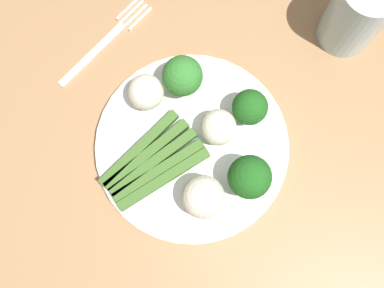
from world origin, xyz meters
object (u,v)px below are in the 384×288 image
at_px(broccoli_front_left, 250,107).
at_px(broccoli_outer_edge, 182,76).
at_px(cauliflower_edge, 219,127).
at_px(cauliflower_back_right, 203,197).
at_px(broccoli_right, 250,177).
at_px(asparagus_bundle, 152,163).
at_px(plate, 192,146).
at_px(water_glass, 357,13).
at_px(fork, 106,42).
at_px(dining_table, 195,129).
at_px(cauliflower_front, 146,92).

xyz_separation_m(broccoli_front_left, broccoli_outer_edge, (-0.08, -0.05, 0.00)).
distance_m(cauliflower_edge, cauliflower_back_right, 0.09).
xyz_separation_m(broccoli_right, cauliflower_back_right, (-0.01, -0.06, -0.01)).
bearing_deg(asparagus_bundle, plate, -10.57).
bearing_deg(plate, water_glass, 92.30).
distance_m(asparagus_bundle, water_glass, 0.32).
height_order(broccoli_outer_edge, fork, broccoli_outer_edge).
relative_size(broccoli_front_left, broccoli_outer_edge, 0.87).
height_order(asparagus_bundle, cauliflower_edge, cauliflower_edge).
distance_m(broccoli_front_left, broccoli_right, 0.09).
bearing_deg(asparagus_bundle, broccoli_front_left, -8.85).
bearing_deg(asparagus_bundle, cauliflower_back_right, -72.51).
distance_m(asparagus_bundle, cauliflower_edge, 0.09).
bearing_deg(asparagus_bundle, broccoli_right, -47.99).
bearing_deg(broccoli_right, broccoli_front_left, 142.15).
relative_size(broccoli_outer_edge, cauliflower_back_right, 1.19).
bearing_deg(dining_table, broccoli_front_left, 41.29).
distance_m(plate, fork, 0.19).
bearing_deg(plate, broccoli_outer_edge, 153.32).
bearing_deg(broccoli_outer_edge, asparagus_bundle, -55.28).
height_order(dining_table, cauliflower_back_right, cauliflower_back_right).
xyz_separation_m(broccoli_front_left, water_glass, (-0.02, 0.18, 0.01)).
bearing_deg(cauliflower_edge, asparagus_bundle, -98.31).
distance_m(broccoli_right, water_glass, 0.25).
xyz_separation_m(broccoli_outer_edge, cauliflower_back_right, (0.13, -0.07, -0.01)).
distance_m(broccoli_right, cauliflower_front, 0.17).
bearing_deg(cauliflower_front, dining_table, 48.29).
xyz_separation_m(plate, asparagus_bundle, (-0.01, -0.05, 0.01)).
bearing_deg(broccoli_right, fork, -171.87).
bearing_deg(broccoli_front_left, broccoli_right, -37.85).
relative_size(plate, broccoli_front_left, 4.55).
distance_m(plate, cauliflower_edge, 0.05).
height_order(plate, cauliflower_edge, cauliflower_edge).
bearing_deg(broccoli_front_left, dining_table, -138.71).
distance_m(dining_table, broccoli_right, 0.20).
distance_m(cauliflower_edge, cauliflower_front, 0.10).
bearing_deg(asparagus_bundle, cauliflower_edge, -9.99).
height_order(dining_table, asparagus_bundle, asparagus_bundle).
relative_size(broccoli_outer_edge, cauliflower_edge, 1.37).
height_order(broccoli_right, cauliflower_front, broccoli_right).
bearing_deg(cauliflower_edge, fork, -166.27).
bearing_deg(cauliflower_edge, water_glass, 93.89).
relative_size(broccoli_front_left, water_glass, 0.49).
xyz_separation_m(broccoli_front_left, fork, (-0.20, -0.09, -0.04)).
relative_size(asparagus_bundle, cauliflower_edge, 2.93).
height_order(broccoli_front_left, cauliflower_front, broccoli_front_left).
distance_m(broccoli_front_left, fork, 0.22).
distance_m(cauliflower_back_right, water_glass, 0.30).
height_order(dining_table, fork, fork).
relative_size(dining_table, broccoli_front_left, 21.44).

